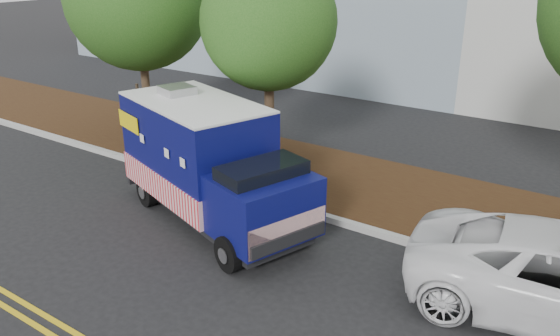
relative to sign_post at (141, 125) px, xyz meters
The scene contains 8 objects.
ground 4.32m from the sign_post, 21.95° to the right, with size 120.00×120.00×0.00m, color black.
curb 4.01m from the sign_post, ahead, with size 120.00×0.18×0.15m, color #9E9E99.
mulch_strip 4.46m from the sign_post, 26.88° to the left, with size 120.00×4.00×0.15m, color black.
centerline_near 7.23m from the sign_post, 57.34° to the right, with size 120.00×0.10×0.01m, color gold.
centerline_far 7.44m from the sign_post, 58.39° to the right, with size 120.00×0.10×0.01m, color gold.
tree_b 4.82m from the sign_post, 22.39° to the left, with size 3.50×3.50×5.92m.
sign_post is the anchor object (origin of this frame).
food_truck 4.18m from the sign_post, 21.11° to the right, with size 5.82×3.58×2.89m.
Camera 1 is at (7.96, -8.58, 5.83)m, focal length 35.00 mm.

